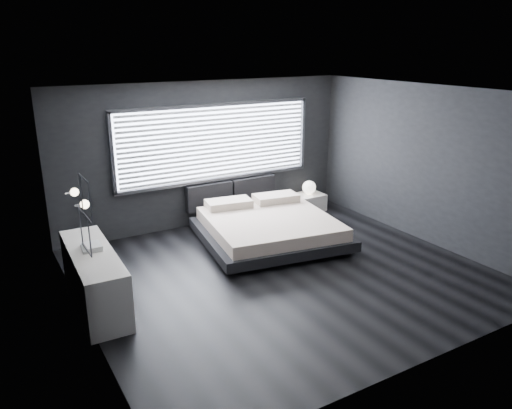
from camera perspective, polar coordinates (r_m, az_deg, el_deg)
room at (r=7.47m, az=3.30°, el=1.91°), size 6.04×6.00×2.80m
window at (r=9.80m, az=-4.49°, el=7.03°), size 4.14×0.09×1.52m
headboard at (r=10.12m, az=-2.78°, el=1.35°), size 1.96×0.16×0.52m
sconce_near at (r=6.39m, az=-19.01°, el=0.02°), size 0.18×0.11×0.11m
sconce_far at (r=6.96m, az=-20.06°, el=1.33°), size 0.18×0.11×0.11m
wall_art_upper at (r=5.74m, az=-18.89°, el=0.65°), size 0.01×0.48×0.48m
wall_art_lower at (r=6.12m, az=-18.95°, el=-2.95°), size 0.01×0.48×0.48m
bed at (r=9.04m, az=1.47°, el=-2.57°), size 2.73×2.63×0.62m
nightstand at (r=10.87m, az=6.07°, el=0.30°), size 0.61×0.51×0.36m
orb_lamp at (r=10.79m, az=6.08°, el=1.96°), size 0.29×0.29×0.29m
dresser at (r=7.25m, az=-17.97°, el=-7.99°), size 0.63×2.00×0.80m
book_stack at (r=7.16m, az=-18.27°, el=-4.59°), size 0.29×0.36×0.07m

